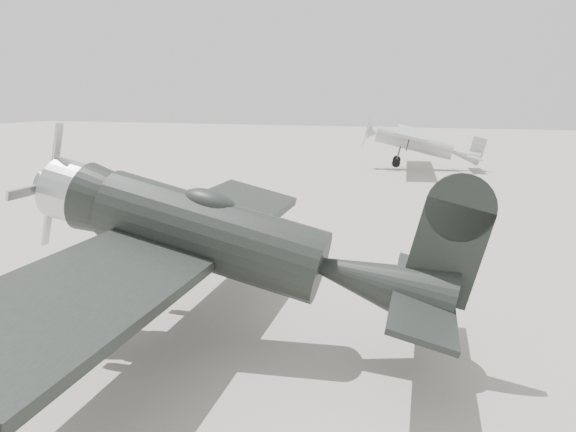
# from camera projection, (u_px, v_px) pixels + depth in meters

# --- Properties ---
(ground) EXTENTS (160.00, 160.00, 0.00)m
(ground) POSITION_uv_depth(u_px,v_px,m) (294.00, 301.00, 13.81)
(ground) COLOR gray
(ground) RESTS_ON ground
(lowwing_monoplane) EXTENTS (8.88, 12.44, 4.00)m
(lowwing_monoplane) POSITION_uv_depth(u_px,v_px,m) (232.00, 242.00, 11.03)
(lowwing_monoplane) COLOR black
(lowwing_monoplane) RESTS_ON ground
(highwing_monoplane) EXTENTS (8.01, 11.25, 3.18)m
(highwing_monoplane) POSITION_uv_depth(u_px,v_px,m) (419.00, 140.00, 38.27)
(highwing_monoplane) COLOR #929597
(highwing_monoplane) RESTS_ON ground
(equipment_block) EXTENTS (1.80, 1.47, 0.78)m
(equipment_block) POSITION_uv_depth(u_px,v_px,m) (50.00, 330.00, 11.14)
(equipment_block) COLOR #64615C
(equipment_block) RESTS_ON ground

